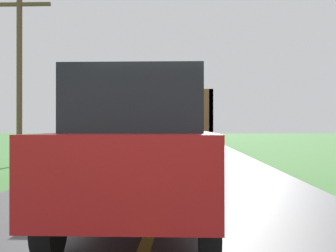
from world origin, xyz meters
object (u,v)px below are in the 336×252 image
object	(u,v)px
banana_truck_near	(163,124)
utility_pole_roadside	(19,71)
banana_truck_far	(175,126)
following_car	(141,150)

from	to	relation	value
banana_truck_near	utility_pole_roadside	size ratio (longest dim) A/B	0.95
banana_truck_far	banana_truck_near	bearing A→B (deg)	-89.87
banana_truck_near	following_car	world-z (taller)	banana_truck_near
banana_truck_near	banana_truck_far	xyz separation A→B (m)	(-0.03, 14.83, 0.01)
banana_truck_far	following_car	bearing A→B (deg)	-89.70
banana_truck_near	utility_pole_roadside	world-z (taller)	utility_pole_roadside
banana_truck_far	utility_pole_roadside	size ratio (longest dim) A/B	0.95
banana_truck_near	banana_truck_far	distance (m)	14.83
banana_truck_near	banana_truck_far	size ratio (longest dim) A/B	1.00
banana_truck_near	utility_pole_roadside	xyz separation A→B (m)	(-5.32, 3.58, 1.93)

